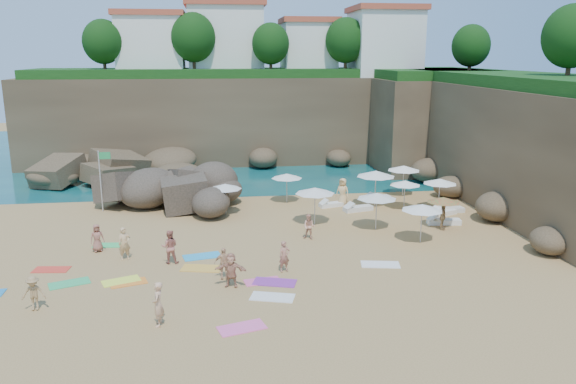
{
  "coord_description": "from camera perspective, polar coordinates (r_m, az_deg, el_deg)",
  "views": [
    {
      "loc": [
        -2.24,
        -29.67,
        10.11
      ],
      "look_at": [
        2.0,
        3.0,
        2.0
      ],
      "focal_mm": 35.0,
      "sensor_mm": 36.0,
      "label": 1
    }
  ],
  "objects": [
    {
      "name": "person_lie_4",
      "position": [
        27.0,
        -0.37,
        -7.75
      ],
      "size": [
        0.96,
        1.58,
        0.36
      ],
      "primitive_type": "imported",
      "rotation": [
        0.0,
        0.0,
        0.3
      ],
      "color": "#A96D54",
      "rests_on": "ground"
    },
    {
      "name": "ground",
      "position": [
        31.42,
        -2.92,
        -4.96
      ],
      "size": [
        120.0,
        120.0,
        0.0
      ],
      "primitive_type": "plane",
      "color": "tan",
      "rests_on": "ground"
    },
    {
      "name": "parasol_2",
      "position": [
        41.67,
        11.68,
        2.4
      ],
      "size": [
        2.37,
        2.37,
        2.24
      ],
      "color": "silver",
      "rests_on": "ground"
    },
    {
      "name": "towel_6",
      "position": [
        25.85,
        -1.36,
        -9.15
      ],
      "size": [
        2.13,
        1.49,
        0.03
      ],
      "primitive_type": "cube",
      "rotation": [
        0.0,
        0.0,
        -0.3
      ],
      "color": "purple",
      "rests_on": "ground"
    },
    {
      "name": "towel_3",
      "position": [
        27.58,
        -21.33,
        -8.64
      ],
      "size": [
        1.96,
        1.46,
        0.03
      ],
      "primitive_type": "cube",
      "rotation": [
        0.0,
        0.0,
        0.37
      ],
      "color": "#33B367",
      "rests_on": "ground"
    },
    {
      "name": "parasol_0",
      "position": [
        36.23,
        -6.4,
        0.57
      ],
      "size": [
        2.13,
        2.13,
        2.02
      ],
      "color": "silver",
      "rests_on": "ground"
    },
    {
      "name": "lounger_4",
      "position": [
        35.64,
        15.55,
        -2.91
      ],
      "size": [
        2.07,
        0.93,
        0.31
      ],
      "primitive_type": "cube",
      "rotation": [
        0.0,
        0.0,
        -0.14
      ],
      "color": "white",
      "rests_on": "ground"
    },
    {
      "name": "parasol_9",
      "position": [
        31.46,
        13.48,
        -1.53
      ],
      "size": [
        2.28,
        2.28,
        2.16
      ],
      "color": "silver",
      "rests_on": "ground"
    },
    {
      "name": "person_stand_5",
      "position": [
        40.34,
        -16.69,
        -0.21
      ],
      "size": [
        1.41,
        0.69,
        1.46
      ],
      "primitive_type": "imported",
      "rotation": [
        0.0,
        0.0,
        -0.23
      ],
      "color": "tan",
      "rests_on": "ground"
    },
    {
      "name": "person_lie_2",
      "position": [
        31.28,
        -18.75,
        -5.41
      ],
      "size": [
        1.21,
        1.62,
        0.39
      ],
      "primitive_type": "imported",
      "rotation": [
        0.0,
        0.0,
        0.39
      ],
      "color": "#9A5E4D",
      "rests_on": "ground"
    },
    {
      "name": "marina_masts",
      "position": [
        61.76,
        -20.83,
        6.32
      ],
      "size": [
        3.1,
        0.1,
        6.0
      ],
      "color": "white",
      "rests_on": "ground"
    },
    {
      "name": "rock_promontory",
      "position": [
        47.58,
        -17.83,
        0.89
      ],
      "size": [
        12.0,
        7.0,
        2.0
      ],
      "primitive_type": null,
      "color": "brown",
      "rests_on": "ground"
    },
    {
      "name": "parasol_1",
      "position": [
        38.96,
        -0.12,
        1.64
      ],
      "size": [
        2.17,
        2.17,
        2.05
      ],
      "color": "silver",
      "rests_on": "ground"
    },
    {
      "name": "parasol_4",
      "position": [
        38.42,
        15.19,
        1.06
      ],
      "size": [
        2.23,
        2.23,
        2.11
      ],
      "color": "silver",
      "rests_on": "ground"
    },
    {
      "name": "cliff_corner",
      "position": [
        53.61,
        13.79,
        6.89
      ],
      "size": [
        10.0,
        12.0,
        8.0
      ],
      "primitive_type": "cube",
      "color": "brown",
      "rests_on": "ground"
    },
    {
      "name": "lounger_0",
      "position": [
        38.36,
        4.49,
        -1.28
      ],
      "size": [
        1.86,
        1.05,
        0.28
      ],
      "primitive_type": "cube",
      "rotation": [
        0.0,
        0.0,
        0.27
      ],
      "color": "white",
      "rests_on": "ground"
    },
    {
      "name": "towel_4",
      "position": [
        27.09,
        -16.59,
        -8.66
      ],
      "size": [
        1.87,
        1.38,
        0.03
      ],
      "primitive_type": "cube",
      "rotation": [
        0.0,
        0.0,
        0.37
      ],
      "color": "#EEFF43",
      "rests_on": "ground"
    },
    {
      "name": "clifftop_buildings",
      "position": [
        55.72,
        -2.11,
        14.98
      ],
      "size": [
        28.48,
        9.48,
        7.0
      ],
      "color": "white",
      "rests_on": "cliff_back"
    },
    {
      "name": "cliff_back",
      "position": [
        55.17,
        -2.97,
        7.45
      ],
      "size": [
        44.0,
        8.0,
        8.0
      ],
      "primitive_type": "cube",
      "color": "brown",
      "rests_on": "ground"
    },
    {
      "name": "person_lie_3",
      "position": [
        25.47,
        -5.77,
        -9.13
      ],
      "size": [
        1.78,
        1.86,
        0.41
      ],
      "primitive_type": "imported",
      "rotation": [
        0.0,
        0.0,
        -0.26
      ],
      "color": "tan",
      "rests_on": "ground"
    },
    {
      "name": "parasol_5",
      "position": [
        33.87,
        2.76,
        0.14
      ],
      "size": [
        2.42,
        2.42,
        2.29
      ],
      "color": "silver",
      "rests_on": "ground"
    },
    {
      "name": "person_stand_3",
      "position": [
        34.32,
        15.44,
        -2.46
      ],
      "size": [
        0.81,
        0.97,
        1.55
      ],
      "primitive_type": "imported",
      "rotation": [
        0.0,
        0.0,
        0.99
      ],
      "color": "#9F7D4F",
      "rests_on": "ground"
    },
    {
      "name": "lounger_5",
      "position": [
        37.56,
        15.43,
        -2.05
      ],
      "size": [
        2.06,
        1.39,
        0.3
      ],
      "primitive_type": "cube",
      "rotation": [
        0.0,
        0.0,
        0.41
      ],
      "color": "white",
      "rests_on": "ground"
    },
    {
      "name": "parasol_11",
      "position": [
        33.26,
        9.02,
        -0.4
      ],
      "size": [
        2.34,
        2.34,
        2.22
      ],
      "color": "silver",
      "rests_on": "ground"
    },
    {
      "name": "seawater",
      "position": [
        60.56,
        -5.19,
        4.16
      ],
      "size": [
        120.0,
        120.0,
        0.0
      ],
      "primitive_type": "plane",
      "color": "#0C4751",
      "rests_on": "ground"
    },
    {
      "name": "towel_1",
      "position": [
        21.96,
        -4.71,
        -13.58
      ],
      "size": [
        1.97,
        1.36,
        0.03
      ],
      "primitive_type": "cube",
      "rotation": [
        0.0,
        0.0,
        0.28
      ],
      "color": "pink",
      "rests_on": "ground"
    },
    {
      "name": "parasol_6",
      "position": [
        34.5,
        15.51,
        -0.76
      ],
      "size": [
        1.98,
        1.98,
        1.88
      ],
      "color": "silver",
      "rests_on": "ground"
    },
    {
      "name": "person_lie_0",
      "position": [
        25.35,
        -24.32,
        -10.5
      ],
      "size": [
        0.98,
        1.47,
        0.38
      ],
      "primitive_type": "imported",
      "rotation": [
        0.0,
        0.0,
        0.04
      ],
      "color": "#A47F52",
      "rests_on": "ground"
    },
    {
      "name": "towel_2",
      "position": [
        26.79,
        -15.9,
        -8.86
      ],
      "size": [
        1.78,
        1.25,
        0.03
      ],
      "primitive_type": "cube",
      "rotation": [
        0.0,
        0.0,
        0.3
      ],
      "color": "orange",
      "rests_on": "ground"
    },
    {
      "name": "rock_outcrop",
      "position": [
        38.59,
        -11.69,
        -1.65
      ],
      "size": [
        9.32,
        8.24,
        3.09
      ],
      "primitive_type": null,
      "rotation": [
        0.0,
        0.0,
        0.38
      ],
      "color": "brown",
      "rests_on": "ground"
    },
    {
      "name": "towel_5",
      "position": [
        24.38,
        -1.59,
        -10.62
      ],
      "size": [
        2.05,
        1.43,
        0.03
      ],
      "primitive_type": "cube",
      "rotation": [
        0.0,
        0.0,
        -0.29
      ],
      "color": "white",
      "rests_on": "ground"
    },
    {
      "name": "towel_11",
      "position": [
        32.13,
        -17.76,
        -5.17
      ],
      "size": [
        1.69,
        0.97,
        0.03
      ],
      "primitive_type": "cube",
      "rotation": [
        0.0,
        0.0,
        -0.1
      ],
      "color": "#38C662",
      "rests_on": "ground"
    },
    {
      "name": "towel_7",
      "position": [
        29.57,
        -22.91,
        -7.27
      ],
      "size": [
        1.76,
        1.02,
        0.03
      ],
      "primitive_type": "cube",
      "rotation": [
        0.0,
        0.0,
        -0.11
      ],
      "color": "red",
      "rests_on": "ground"
    },
    {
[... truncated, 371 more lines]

